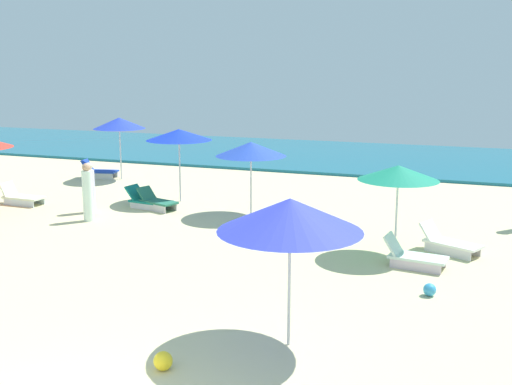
{
  "coord_description": "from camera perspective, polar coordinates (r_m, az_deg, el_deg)",
  "views": [
    {
      "loc": [
        4.36,
        -5.14,
        4.46
      ],
      "look_at": [
        -1.18,
        9.75,
        1.17
      ],
      "focal_mm": 43.05,
      "sensor_mm": 36.0,
      "label": 1
    }
  ],
  "objects": [
    {
      "name": "beachgoer_1",
      "position": [
        18.48,
        -15.37,
        -0.09
      ],
      "size": [
        0.38,
        0.38,
        1.71
      ],
      "rotation": [
        0.0,
        0.0,
        1.88
      ],
      "color": "white",
      "rests_on": "ground_plane"
    },
    {
      "name": "beach_ball_2",
      "position": [
        9.57,
        -8.63,
        -15.21
      ],
      "size": [
        0.29,
        0.29,
        0.29
      ],
      "primitive_type": "sphere",
      "color": "yellow",
      "rests_on": "ground_plane"
    },
    {
      "name": "lounge_chair_1_0",
      "position": [
        25.61,
        -14.4,
        1.93
      ],
      "size": [
        1.48,
        0.92,
        0.75
      ],
      "rotation": [
        0.0,
        0.0,
        1.78
      ],
      "color": "silver",
      "rests_on": "ground_plane"
    },
    {
      "name": "lounge_chair_5_0",
      "position": [
        21.48,
        -20.97,
        -0.38
      ],
      "size": [
        1.43,
        0.63,
        0.71
      ],
      "rotation": [
        0.0,
        0.0,
        1.56
      ],
      "color": "silver",
      "rests_on": "ground_plane"
    },
    {
      "name": "lounge_chair_7_1",
      "position": [
        14.33,
        14.4,
        -5.75
      ],
      "size": [
        1.45,
        0.79,
        0.7
      ],
      "rotation": [
        0.0,
        0.0,
        1.44
      ],
      "color": "silver",
      "rests_on": "ground_plane"
    },
    {
      "name": "umbrella_9",
      "position": [
        18.29,
        -0.47,
        4.06
      ],
      "size": [
        2.12,
        2.12,
        2.24
      ],
      "color": "silver",
      "rests_on": "ground_plane"
    },
    {
      "name": "beachgoer_0",
      "position": [
        19.54,
        -15.18,
        0.33
      ],
      "size": [
        0.44,
        0.44,
        1.56
      ],
      "rotation": [
        0.0,
        0.0,
        2.17
      ],
      "color": "white",
      "rests_on": "ground_plane"
    },
    {
      "name": "umbrella_2",
      "position": [
        20.37,
        -7.17,
        5.35
      ],
      "size": [
        2.16,
        2.16,
        2.42
      ],
      "color": "silver",
      "rests_on": "ground_plane"
    },
    {
      "name": "lounge_chair_7_0",
      "position": [
        15.62,
        17.47,
        -4.47
      ],
      "size": [
        1.57,
        1.15,
        0.68
      ],
      "rotation": [
        0.0,
        0.0,
        1.12
      ],
      "color": "silver",
      "rests_on": "ground_plane"
    },
    {
      "name": "umbrella_7",
      "position": [
        14.73,
        13.09,
        1.79
      ],
      "size": [
        1.9,
        1.9,
        2.18
      ],
      "color": "silver",
      "rests_on": "ground_plane"
    },
    {
      "name": "umbrella_1",
      "position": [
        24.87,
        -12.6,
        6.3
      ],
      "size": [
        2.03,
        2.03,
        2.46
      ],
      "color": "silver",
      "rests_on": "ground_plane"
    },
    {
      "name": "umbrella_0",
      "position": [
        9.58,
        3.18,
        -2.09
      ],
      "size": [
        2.31,
        2.31,
        2.44
      ],
      "color": "silver",
      "rests_on": "ground_plane"
    },
    {
      "name": "lounge_chair_2_1",
      "position": [
        19.62,
        -9.24,
        -0.82
      ],
      "size": [
        1.48,
        0.96,
        0.66
      ],
      "rotation": [
        0.0,
        0.0,
        1.25
      ],
      "color": "silver",
      "rests_on": "ground_plane"
    },
    {
      "name": "ocean",
      "position": [
        30.44,
        11.98,
        3.13
      ],
      "size": [
        60.0,
        10.66,
        0.12
      ],
      "primitive_type": "cube",
      "color": "#15647E",
      "rests_on": "ground_plane"
    },
    {
      "name": "beach_ball_1",
      "position": [
        12.71,
        15.84,
        -8.68
      ],
      "size": [
        0.26,
        0.26,
        0.26
      ],
      "primitive_type": "sphere",
      "color": "#369ACC",
      "rests_on": "ground_plane"
    },
    {
      "name": "lounge_chair_2_0",
      "position": [
        19.89,
        -10.02,
        -0.72
      ],
      "size": [
        1.56,
        0.84,
        0.68
      ],
      "rotation": [
        0.0,
        0.0,
        1.43
      ],
      "color": "silver",
      "rests_on": "ground_plane"
    }
  ]
}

